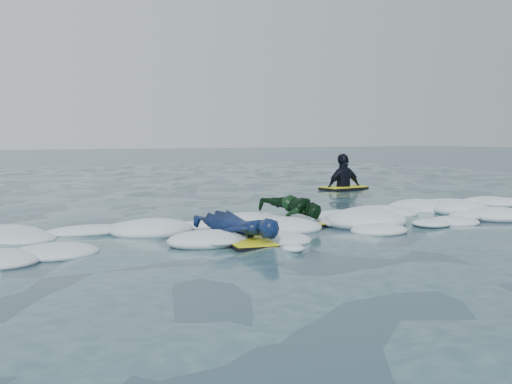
# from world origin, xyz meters

# --- Properties ---
(ground) EXTENTS (120.00, 120.00, 0.00)m
(ground) POSITION_xyz_m (0.00, 0.00, 0.00)
(ground) COLOR #19283D
(ground) RESTS_ON ground
(foam_band) EXTENTS (12.00, 3.10, 0.30)m
(foam_band) POSITION_xyz_m (0.00, 1.03, 0.00)
(foam_band) COLOR white
(foam_band) RESTS_ON ground
(prone_woman_unit) EXTENTS (0.79, 1.52, 0.37)m
(prone_woman_unit) POSITION_xyz_m (-0.99, -0.12, 0.19)
(prone_woman_unit) COLOR black
(prone_woman_unit) RESTS_ON ground
(prone_child_unit) EXTENTS (0.72, 1.18, 0.43)m
(prone_child_unit) POSITION_xyz_m (0.50, 1.00, 0.22)
(prone_child_unit) COLOR black
(prone_child_unit) RESTS_ON ground
(waiting_rider_unit) EXTENTS (1.24, 0.80, 1.75)m
(waiting_rider_unit) POSITION_xyz_m (4.81, 5.67, 0.02)
(waiting_rider_unit) COLOR black
(waiting_rider_unit) RESTS_ON ground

